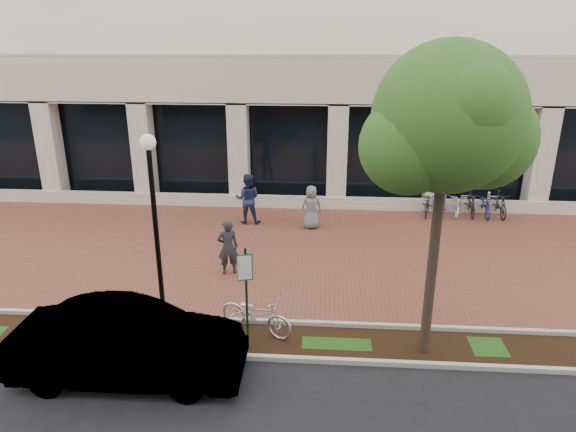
# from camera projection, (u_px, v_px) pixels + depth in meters

# --- Properties ---
(ground) EXTENTS (120.00, 120.00, 0.00)m
(ground) POSITION_uv_depth(u_px,v_px,m) (277.00, 251.00, 16.99)
(ground) COLOR black
(ground) RESTS_ON ground
(brick_plaza) EXTENTS (40.00, 9.00, 0.01)m
(brick_plaza) POSITION_uv_depth(u_px,v_px,m) (277.00, 251.00, 16.99)
(brick_plaza) COLOR brown
(brick_plaza) RESTS_ON ground
(planting_strip) EXTENTS (40.00, 1.50, 0.01)m
(planting_strip) POSITION_uv_depth(u_px,v_px,m) (256.00, 340.00, 12.06)
(planting_strip) COLOR black
(planting_strip) RESTS_ON ground
(curb_plaza_side) EXTENTS (40.00, 0.12, 0.12)m
(curb_plaza_side) POSITION_uv_depth(u_px,v_px,m) (260.00, 321.00, 12.74)
(curb_plaza_side) COLOR beige
(curb_plaza_side) RESTS_ON ground
(curb_street_side) EXTENTS (40.00, 0.12, 0.12)m
(curb_street_side) POSITION_uv_depth(u_px,v_px,m) (252.00, 357.00, 11.33)
(curb_street_side) COLOR beige
(curb_street_side) RESTS_ON ground
(parking_sign) EXTENTS (0.34, 0.07, 2.48)m
(parking_sign) POSITION_uv_depth(u_px,v_px,m) (246.00, 286.00, 11.25)
(parking_sign) COLOR #123417
(parking_sign) RESTS_ON ground
(lamppost) EXTENTS (0.36, 0.36, 4.73)m
(lamppost) POSITION_uv_depth(u_px,v_px,m) (155.00, 222.00, 11.93)
(lamppost) COLOR black
(lamppost) RESTS_ON ground
(street_tree) EXTENTS (3.56, 2.97, 6.76)m
(street_tree) POSITION_uv_depth(u_px,v_px,m) (449.00, 127.00, 9.97)
(street_tree) COLOR #423125
(street_tree) RESTS_ON ground
(locked_bicycle) EXTENTS (2.03, 1.39, 1.01)m
(locked_bicycle) POSITION_uv_depth(u_px,v_px,m) (256.00, 314.00, 12.22)
(locked_bicycle) COLOR silver
(locked_bicycle) RESTS_ON ground
(pedestrian_left) EXTENTS (0.72, 0.58, 1.71)m
(pedestrian_left) POSITION_uv_depth(u_px,v_px,m) (228.00, 247.00, 15.13)
(pedestrian_left) COLOR #26262A
(pedestrian_left) RESTS_ON ground
(pedestrian_mid) EXTENTS (0.96, 0.76, 1.92)m
(pedestrian_mid) POSITION_uv_depth(u_px,v_px,m) (248.00, 199.00, 19.19)
(pedestrian_mid) COLOR #1E244B
(pedestrian_mid) RESTS_ON ground
(pedestrian_right) EXTENTS (0.90, 0.70, 1.61)m
(pedestrian_right) POSITION_uv_depth(u_px,v_px,m) (311.00, 207.00, 18.73)
(pedestrian_right) COLOR slate
(pedestrian_right) RESTS_ON ground
(bollard) EXTENTS (0.12, 0.12, 1.02)m
(bollard) POSITION_uv_depth(u_px,v_px,m) (488.00, 204.00, 20.03)
(bollard) COLOR #B7B7BC
(bollard) RESTS_ON ground
(bike_rack_cluster) EXTENTS (3.50, 1.80, 1.00)m
(bike_rack_cluster) POSITION_uv_depth(u_px,v_px,m) (463.00, 204.00, 20.18)
(bike_rack_cluster) COLOR black
(bike_rack_cluster) RESTS_ON ground
(sedan_near_curb) EXTENTS (4.78, 1.74, 1.57)m
(sedan_near_curb) POSITION_uv_depth(u_px,v_px,m) (128.00, 344.00, 10.55)
(sedan_near_curb) COLOR #ACACB1
(sedan_near_curb) RESTS_ON ground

